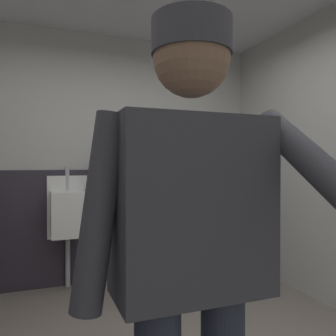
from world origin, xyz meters
TOP-DOWN VIEW (x-y plane):
  - wall_back at (0.00, 1.95)m, footprint 3.94×0.12m
  - wainscot_band_back at (0.00, 1.88)m, footprint 3.34×0.03m
  - urinal_left at (-0.46, 1.73)m, footprint 0.40×0.34m
  - urinal_middle at (0.29, 1.73)m, footprint 0.40×0.34m
  - privacy_divider_panel at (-0.08, 1.66)m, footprint 0.04×0.40m
  - person at (-0.31, -0.87)m, footprint 0.69×0.60m

SIDE VIEW (x-z plane):
  - wainscot_band_back at x=0.00m, z-range 0.00..1.21m
  - urinal_left at x=-0.46m, z-range 0.16..1.40m
  - urinal_middle at x=0.29m, z-range 0.16..1.40m
  - privacy_divider_panel at x=-0.08m, z-range 0.50..1.40m
  - person at x=-0.31m, z-range 0.17..1.88m
  - wall_back at x=0.00m, z-range 0.00..2.68m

